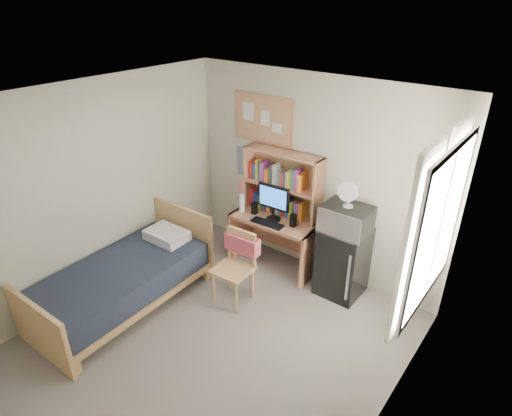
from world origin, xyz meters
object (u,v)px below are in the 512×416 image
Objects in this scene: bulletin_board at (263,120)px; speaker_right at (293,220)px; microwave at (347,219)px; mini_fridge at (343,261)px; desk_fan at (349,195)px; desk at (275,242)px; bed at (123,286)px; desk_chair at (233,269)px; monitor at (273,203)px; speaker_left at (254,208)px.

speaker_right is at bearing -24.70° from bulletin_board.
speaker_right is at bearing -175.98° from microwave.
mini_fridge is 3.11× the size of desk_fan.
desk is at bearing 168.69° from speaker_right.
desk_chair is at bearing 39.57° from bed.
speaker_right is (0.30, -0.04, 0.45)m from desk.
monitor reaches higher than desk_chair.
mini_fridge is at bearing -1.39° from desk.
monitor is (0.94, 1.75, 0.70)m from bed.
desk is 2.04m from bed.
bulletin_board is at bearing 169.06° from mini_fridge.
bulletin_board reaches higher than desk_fan.
microwave is at bearing 0.00° from desk_fan.
microwave reaches higher than bed.
bulletin_board is 1.57m from desk_fan.
desk_fan is at bearing 0.69° from speaker_left.
speaker_left is 1.32m from microwave.
desk is at bearing -179.80° from microwave.
monitor is at bearing -38.92° from bulletin_board.
monitor is 0.34m from speaker_left.
bed is at bearing -142.16° from desk_chair.
bulletin_board is 1.05× the size of mini_fridge.
bulletin_board is 1.64m from desk.
mini_fridge is at bearing 90.00° from microwave.
desk is 1.28× the size of desk_chair.
bulletin_board reaches higher than bed.
monitor is 2.87× the size of speaker_left.
microwave is 0.30m from desk_fan.
microwave is (1.00, 0.07, 0.08)m from monitor.
bulletin_board is at bearing 152.14° from speaker_right.
monitor is (-0.05, 0.89, 0.52)m from desk_chair.
bulletin_board is at bearing 108.09° from desk_chair.
desk_chair is 1.36m from mini_fridge.
desk_chair is 1.62m from desk_fan.
desk_fan is (1.93, 1.82, 1.08)m from bed.
monitor is 1.67× the size of desk_fan.
microwave is (0.95, 0.96, 0.59)m from desk_chair.
bulletin_board is 1.72× the size of microwave.
bulletin_board is 2.72m from bed.
microwave is at bearing 0.90° from monitor.
monitor is 0.34m from speaker_right.
desk_chair is 1.92× the size of monitor.
monitor is 1.07m from desk_fan.
speaker_right is (0.74, -0.34, -1.10)m from bulletin_board.
desk_chair reaches higher than bed.
speaker_left is (0.64, 1.74, 0.54)m from bed.
bulletin_board reaches higher than monitor.
speaker_right is 0.88m from desk_fan.
speaker_right is (0.30, 0.02, -0.16)m from monitor.
mini_fridge is 1.64× the size of microwave.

